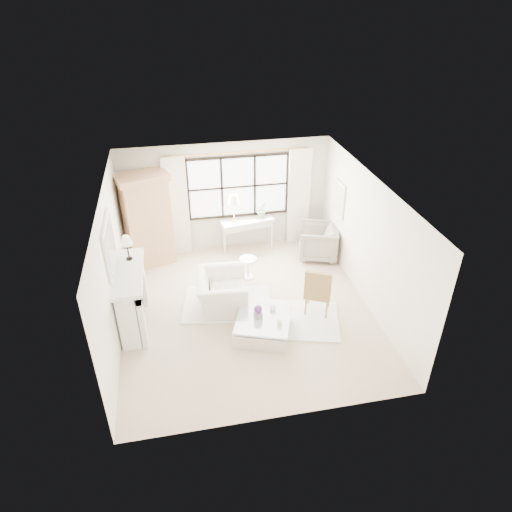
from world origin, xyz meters
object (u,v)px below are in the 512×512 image
object	(u,v)px
armoire	(147,219)
coffee_table	(263,327)
club_armchair	(222,292)
console_table	(247,234)

from	to	relation	value
armoire	coffee_table	xyz separation A→B (m)	(2.07, -3.12, -0.96)
club_armchair	coffee_table	size ratio (longest dim) A/B	0.89
armoire	coffee_table	distance (m)	3.86
armoire	coffee_table	bearing A→B (deg)	-74.73
club_armchair	console_table	bearing A→B (deg)	-16.71
console_table	coffee_table	size ratio (longest dim) A/B	1.06
console_table	coffee_table	distance (m)	3.35
console_table	armoire	bearing A→B (deg)	174.81
console_table	coffee_table	bearing A→B (deg)	-105.35
console_table	club_armchair	world-z (taller)	console_table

